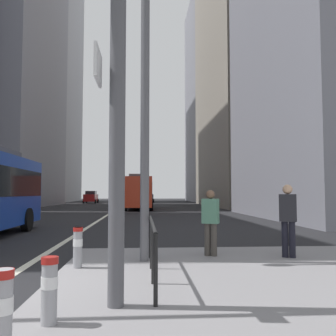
{
  "coord_description": "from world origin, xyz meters",
  "views": [
    {
      "loc": [
        2.62,
        -6.31,
        1.66
      ],
      "look_at": [
        5.59,
        37.3,
        4.58
      ],
      "focal_mm": 39.66,
      "sensor_mm": 36.0,
      "label": 1
    }
  ],
  "objects_px": {
    "bollard_right": "(49,286)",
    "bollard_back": "(78,245)",
    "car_receding_near": "(148,197)",
    "pedestrian_waiting": "(288,217)",
    "bollard_left": "(2,311)",
    "car_oncoming_mid": "(91,197)",
    "car_receding_far": "(139,197)",
    "city_bus_red_receding": "(140,191)",
    "pedestrian_walking": "(211,219)",
    "street_lamp_post": "(145,36)"
  },
  "relations": [
    {
      "from": "car_receding_near",
      "to": "car_receding_far",
      "type": "height_order",
      "value": "same"
    },
    {
      "from": "city_bus_red_receding",
      "to": "car_receding_far",
      "type": "xyz_separation_m",
      "value": [
        -0.28,
        26.45,
        -0.84
      ]
    },
    {
      "from": "car_receding_far",
      "to": "car_oncoming_mid",
      "type": "bearing_deg",
      "value": -149.71
    },
    {
      "from": "city_bus_red_receding",
      "to": "bollard_back",
      "type": "height_order",
      "value": "city_bus_red_receding"
    },
    {
      "from": "bollard_right",
      "to": "bollard_back",
      "type": "distance_m",
      "value": 3.25
    },
    {
      "from": "car_receding_far",
      "to": "pedestrian_walking",
      "type": "bearing_deg",
      "value": -87.69
    },
    {
      "from": "street_lamp_post",
      "to": "pedestrian_waiting",
      "type": "relative_size",
      "value": 4.69
    },
    {
      "from": "city_bus_red_receding",
      "to": "pedestrian_waiting",
      "type": "distance_m",
      "value": 29.25
    },
    {
      "from": "city_bus_red_receding",
      "to": "pedestrian_walking",
      "type": "bearing_deg",
      "value": -86.13
    },
    {
      "from": "car_receding_far",
      "to": "bollard_right",
      "type": "height_order",
      "value": "car_receding_far"
    },
    {
      "from": "car_oncoming_mid",
      "to": "car_receding_near",
      "type": "distance_m",
      "value": 9.91
    },
    {
      "from": "bollard_left",
      "to": "pedestrian_waiting",
      "type": "bearing_deg",
      "value": 47.57
    },
    {
      "from": "street_lamp_post",
      "to": "bollard_left",
      "type": "relative_size",
      "value": 9.69
    },
    {
      "from": "street_lamp_post",
      "to": "car_receding_near",
      "type": "bearing_deg",
      "value": 89.16
    },
    {
      "from": "car_receding_near",
      "to": "street_lamp_post",
      "type": "distance_m",
      "value": 55.44
    },
    {
      "from": "car_receding_near",
      "to": "pedestrian_waiting",
      "type": "distance_m",
      "value": 55.12
    },
    {
      "from": "car_receding_far",
      "to": "street_lamp_post",
      "type": "bearing_deg",
      "value": -89.36
    },
    {
      "from": "city_bus_red_receding",
      "to": "street_lamp_post",
      "type": "distance_m",
      "value": 29.41
    },
    {
      "from": "city_bus_red_receding",
      "to": "car_oncoming_mid",
      "type": "bearing_deg",
      "value": 109.73
    },
    {
      "from": "city_bus_red_receding",
      "to": "bollard_left",
      "type": "bearing_deg",
      "value": -91.58
    },
    {
      "from": "pedestrian_waiting",
      "to": "pedestrian_walking",
      "type": "xyz_separation_m",
      "value": [
        -1.78,
        0.35,
        -0.08
      ]
    },
    {
      "from": "car_receding_near",
      "to": "pedestrian_waiting",
      "type": "height_order",
      "value": "car_receding_near"
    },
    {
      "from": "city_bus_red_receding",
      "to": "pedestrian_waiting",
      "type": "xyz_separation_m",
      "value": [
        3.72,
        -29.0,
        -0.74
      ]
    },
    {
      "from": "bollard_right",
      "to": "pedestrian_walking",
      "type": "relative_size",
      "value": 0.49
    },
    {
      "from": "street_lamp_post",
      "to": "pedestrian_walking",
      "type": "distance_m",
      "value": 4.59
    },
    {
      "from": "pedestrian_waiting",
      "to": "bollard_left",
      "type": "bearing_deg",
      "value": -132.43
    },
    {
      "from": "street_lamp_post",
      "to": "pedestrian_waiting",
      "type": "xyz_separation_m",
      "value": [
        3.37,
        0.2,
        -4.19
      ]
    },
    {
      "from": "car_oncoming_mid",
      "to": "bollard_left",
      "type": "relative_size",
      "value": 5.0
    },
    {
      "from": "street_lamp_post",
      "to": "pedestrian_walking",
      "type": "height_order",
      "value": "street_lamp_post"
    },
    {
      "from": "bollard_back",
      "to": "street_lamp_post",
      "type": "bearing_deg",
      "value": 26.58
    },
    {
      "from": "bollard_right",
      "to": "car_receding_far",
      "type": "bearing_deg",
      "value": 89.53
    },
    {
      "from": "car_receding_near",
      "to": "bollard_back",
      "type": "height_order",
      "value": "car_receding_near"
    },
    {
      "from": "bollard_right",
      "to": "pedestrian_waiting",
      "type": "relative_size",
      "value": 0.45
    },
    {
      "from": "city_bus_red_receding",
      "to": "pedestrian_walking",
      "type": "xyz_separation_m",
      "value": [
        1.94,
        -28.65,
        -0.82
      ]
    },
    {
      "from": "car_oncoming_mid",
      "to": "car_receding_near",
      "type": "bearing_deg",
      "value": 24.17
    },
    {
      "from": "city_bus_red_receding",
      "to": "car_receding_far",
      "type": "relative_size",
      "value": 2.38
    },
    {
      "from": "city_bus_red_receding",
      "to": "pedestrian_walking",
      "type": "height_order",
      "value": "city_bus_red_receding"
    },
    {
      "from": "bollard_back",
      "to": "car_oncoming_mid",
      "type": "bearing_deg",
      "value": 97.56
    },
    {
      "from": "car_oncoming_mid",
      "to": "street_lamp_post",
      "type": "bearing_deg",
      "value": -80.86
    },
    {
      "from": "car_receding_far",
      "to": "bollard_right",
      "type": "distance_m",
      "value": 59.57
    },
    {
      "from": "car_oncoming_mid",
      "to": "pedestrian_walking",
      "type": "height_order",
      "value": "car_oncoming_mid"
    },
    {
      "from": "car_receding_far",
      "to": "bollard_left",
      "type": "distance_m",
      "value": 60.55
    },
    {
      "from": "bollard_left",
      "to": "bollard_right",
      "type": "relative_size",
      "value": 1.08
    },
    {
      "from": "bollard_right",
      "to": "city_bus_red_receding",
      "type": "bearing_deg",
      "value": 88.67
    },
    {
      "from": "city_bus_red_receding",
      "to": "car_receding_far",
      "type": "bearing_deg",
      "value": 90.61
    },
    {
      "from": "pedestrian_walking",
      "to": "pedestrian_waiting",
      "type": "bearing_deg",
      "value": -11.06
    },
    {
      "from": "car_oncoming_mid",
      "to": "bollard_left",
      "type": "height_order",
      "value": "car_oncoming_mid"
    },
    {
      "from": "bollard_back",
      "to": "bollard_left",
      "type": "bearing_deg",
      "value": -89.16
    },
    {
      "from": "bollard_back",
      "to": "bollard_right",
      "type": "bearing_deg",
      "value": -85.84
    },
    {
      "from": "pedestrian_walking",
      "to": "car_receding_near",
      "type": "bearing_deg",
      "value": 90.82
    }
  ]
}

